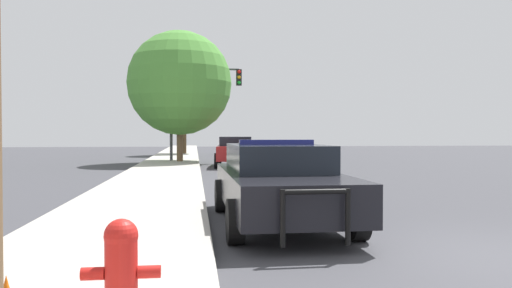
% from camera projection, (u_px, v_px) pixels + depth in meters
% --- Properties ---
extents(ground_plane, '(110.00, 110.00, 0.00)m').
position_uv_depth(ground_plane, '(489.00, 257.00, 6.55)').
color(ground_plane, '#3D3D42').
extents(sidewalk_left, '(3.00, 110.00, 0.13)m').
position_uv_depth(sidewalk_left, '(88.00, 265.00, 5.92)').
color(sidewalk_left, '#ADA89E').
rests_on(sidewalk_left, ground_plane).
extents(police_car, '(2.16, 5.13, 1.51)m').
position_uv_depth(police_car, '(278.00, 181.00, 9.01)').
color(police_car, black).
rests_on(police_car, ground_plane).
extents(fire_hydrant, '(0.62, 0.27, 0.83)m').
position_uv_depth(fire_hydrant, '(121.00, 267.00, 3.96)').
color(fire_hydrant, red).
rests_on(fire_hydrant, sidewalk_left).
extents(traffic_light, '(3.98, 0.35, 5.23)m').
position_uv_depth(traffic_light, '(200.00, 94.00, 27.63)').
color(traffic_light, '#424247').
rests_on(traffic_light, sidewalk_left).
extents(car_background_midblock, '(2.20, 4.42, 1.47)m').
position_uv_depth(car_background_midblock, '(235.00, 151.00, 24.27)').
color(car_background_midblock, maroon).
rests_on(car_background_midblock, ground_plane).
extents(tree_sidewalk_mid, '(5.57, 5.57, 6.97)m').
position_uv_depth(tree_sidewalk_mid, '(180.00, 83.00, 26.67)').
color(tree_sidewalk_mid, brown).
rests_on(tree_sidewalk_mid, sidewalk_left).
extents(tree_sidewalk_far, '(4.03, 4.03, 6.26)m').
position_uv_depth(tree_sidewalk_far, '(184.00, 96.00, 36.83)').
color(tree_sidewalk_far, '#4C3823').
rests_on(tree_sidewalk_far, sidewalk_left).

